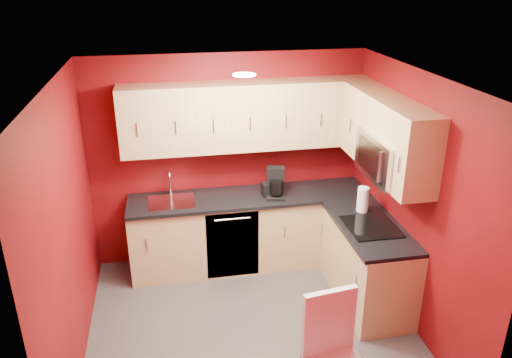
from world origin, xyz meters
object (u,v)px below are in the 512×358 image
object	(u,v)px
sink	(171,198)
napkin_holder	(268,189)
coffee_maker	(275,183)
paper_towel	(363,200)
microwave	(389,157)

from	to	relation	value
sink	napkin_holder	xyz separation A→B (m)	(1.11, -0.05, 0.04)
sink	napkin_holder	bearing A→B (deg)	-2.67
sink	coffee_maker	size ratio (longest dim) A/B	1.52
coffee_maker	paper_towel	world-z (taller)	coffee_maker
microwave	paper_towel	size ratio (longest dim) A/B	2.67
napkin_holder	sink	bearing A→B (deg)	177.33
microwave	paper_towel	distance (m)	0.70
microwave	coffee_maker	distance (m)	1.40
microwave	napkin_holder	size ratio (longest dim) A/B	5.06
microwave	sink	xyz separation A→B (m)	(-2.09, 1.00, -0.72)
sink	paper_towel	bearing A→B (deg)	-18.07
sink	coffee_maker	bearing A→B (deg)	-5.46
sink	coffee_maker	world-z (taller)	same
sink	coffee_maker	distance (m)	1.19
coffee_maker	microwave	bearing A→B (deg)	-31.39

